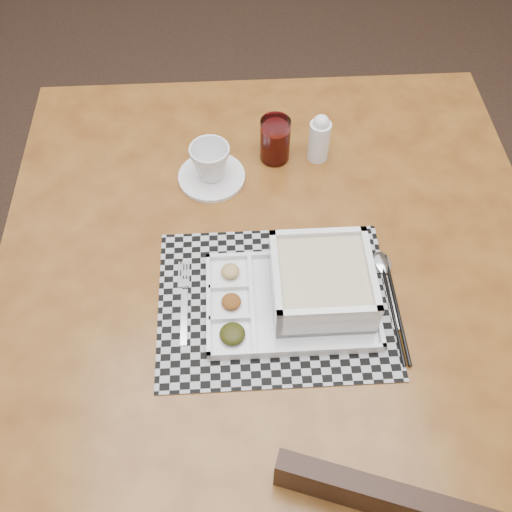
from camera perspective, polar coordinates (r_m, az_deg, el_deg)
The scene contains 11 objects.
floor at distance 2.35m, azimuth -17.07°, elevation 2.12°, with size 5.00×5.00×0.00m, color black.
dining_table at distance 1.23m, azimuth 1.70°, elevation -2.17°, with size 1.20×1.20×0.84m.
placemat at distance 1.09m, azimuth 1.91°, elevation -4.66°, with size 0.44×0.35×0.00m, color #98979E.
serving_tray at distance 1.07m, azimuth 5.66°, elevation -3.19°, with size 0.34×0.24×0.09m.
fork at distance 1.10m, azimuth -7.29°, elevation -4.37°, with size 0.03×0.19×0.00m.
spoon at distance 1.16m, azimuth 12.60°, elevation -1.22°, with size 0.04×0.18×0.01m.
chopsticks at distance 1.11m, azimuth 13.66°, elevation -5.03°, with size 0.04×0.24×0.01m.
saucer at distance 1.29m, azimuth -4.45°, elevation 7.90°, with size 0.15×0.15×0.01m, color silver.
cup at distance 1.26m, azimuth -4.59°, elevation 9.35°, with size 0.09×0.09×0.08m, color silver.
juice_glass at distance 1.30m, azimuth 1.91°, elevation 11.38°, with size 0.07×0.07×0.11m.
creamer_bottle at distance 1.30m, azimuth 6.35°, elevation 11.65°, with size 0.05×0.05×0.12m.
Camera 1 is at (0.50, -1.45, 1.78)m, focal length 40.00 mm.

